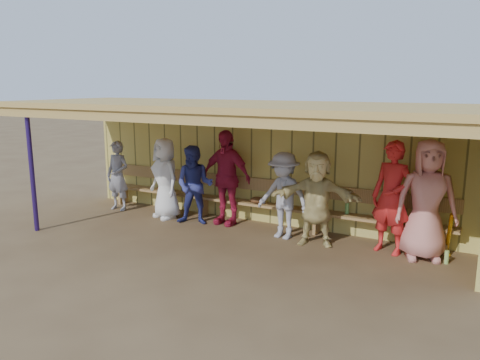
# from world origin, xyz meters

# --- Properties ---
(ground) EXTENTS (90.00, 90.00, 0.00)m
(ground) POSITION_xyz_m (0.00, 0.00, 0.00)
(ground) COLOR brown
(ground) RESTS_ON ground
(player_a) EXTENTS (0.59, 0.40, 1.58)m
(player_a) POSITION_xyz_m (-3.28, 0.57, 0.79)
(player_a) COLOR gray
(player_a) RESTS_ON ground
(player_b) EXTENTS (0.99, 0.82, 1.72)m
(player_b) POSITION_xyz_m (-1.92, 0.55, 0.86)
(player_b) COLOR white
(player_b) RESTS_ON ground
(player_c) EXTENTS (0.94, 0.83, 1.62)m
(player_c) POSITION_xyz_m (-1.12, 0.48, 0.81)
(player_c) COLOR navy
(player_c) RESTS_ON ground
(player_d) EXTENTS (1.16, 0.55, 1.93)m
(player_d) POSITION_xyz_m (-0.57, 0.79, 0.97)
(player_d) COLOR #AC1B39
(player_d) RESTS_ON ground
(player_e) EXTENTS (1.11, 0.72, 1.62)m
(player_e) POSITION_xyz_m (0.83, 0.51, 0.81)
(player_e) COLOR #9E9CA5
(player_e) RESTS_ON ground
(player_f) EXTENTS (1.64, 0.84, 1.69)m
(player_f) POSITION_xyz_m (1.49, 0.44, 0.85)
(player_f) COLOR #DCC77B
(player_f) RESTS_ON ground
(player_g) EXTENTS (0.80, 0.64, 1.92)m
(player_g) POSITION_xyz_m (2.73, 0.66, 0.96)
(player_g) COLOR red
(player_g) RESTS_ON ground
(player_h) EXTENTS (1.12, 0.90, 1.98)m
(player_h) POSITION_xyz_m (3.28, 0.63, 0.99)
(player_h) COLOR tan
(player_h) RESTS_ON ground
(dugout_structure) EXTENTS (8.80, 3.20, 2.50)m
(dugout_structure) POSITION_xyz_m (0.39, 0.69, 1.69)
(dugout_structure) COLOR #C8B655
(dugout_structure) RESTS_ON ground
(bench) EXTENTS (7.60, 0.34, 0.93)m
(bench) POSITION_xyz_m (0.00, 1.12, 0.53)
(bench) COLOR #A88048
(bench) RESTS_ON ground
(dugout_equipment) EXTENTS (6.19, 0.62, 0.80)m
(dugout_equipment) POSITION_xyz_m (-0.38, 0.99, 0.49)
(dugout_equipment) COLOR gold
(dugout_equipment) RESTS_ON ground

